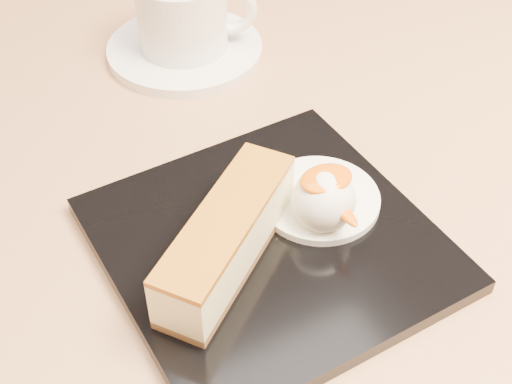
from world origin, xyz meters
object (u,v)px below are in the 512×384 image
table (232,298)px  dessert_plate (269,244)px  coffee_cup (184,12)px  cheesecake (227,238)px  ice_cream_scoop (323,200)px  saucer (185,50)px

table → dessert_plate: (-0.01, -0.08, 0.16)m
dessert_plate → coffee_cup: coffee_cup is taller
dessert_plate → cheesecake: bearing=-171.9°
cheesecake → ice_cream_scoop: same height
table → saucer: (0.04, 0.18, 0.16)m
saucer → coffee_cup: (0.00, -0.00, 0.04)m
table → ice_cream_scoop: (0.03, -0.09, 0.19)m
cheesecake → coffee_cup: 0.28m
ice_cream_scoop → table: bearing=110.1°
table → coffee_cup: (0.04, 0.18, 0.20)m
saucer → coffee_cup: 0.04m
cheesecake → dessert_plate: bearing=-29.5°
table → ice_cream_scoop: 0.21m
cheesecake → saucer: size_ratio=0.90×
dessert_plate → ice_cream_scoop: ice_cream_scoop is taller
cheesecake → ice_cream_scoop: (0.08, 0.00, 0.00)m
table → dessert_plate: dessert_plate is taller
dessert_plate → ice_cream_scoop: (0.04, -0.00, 0.03)m
coffee_cup → ice_cream_scoop: bearing=-70.2°
ice_cream_scoop → coffee_cup: 0.27m
cheesecake → table: bearing=26.8°
ice_cream_scoop → coffee_cup: size_ratio=0.41×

